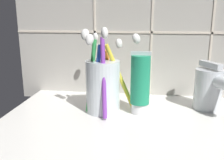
{
  "coord_description": "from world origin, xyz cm",
  "views": [
    {
      "loc": [
        0.18,
        -45.76,
        22.21
      ],
      "look_at": [
        -6.2,
        1.81,
        9.78
      ],
      "focal_mm": 40.0,
      "sensor_mm": 36.0,
      "label": 1
    }
  ],
  "objects": [
    {
      "name": "sink_counter",
      "position": [
        0.0,
        0.0,
        1.0
      ],
      "size": [
        57.35,
        36.38,
        2.0
      ],
      "primitive_type": "cube",
      "color": "silver",
      "rests_on": "ground"
    },
    {
      "name": "tile_wall_backsplash",
      "position": [
        0.01,
        18.44,
        23.9
      ],
      "size": [
        67.35,
        1.72,
        47.79
      ],
      "color": "#B7B2A8",
      "rests_on": "ground"
    },
    {
      "name": "toothbrush_cup",
      "position": [
        -8.68,
        4.6,
        8.2
      ],
      "size": [
        12.46,
        13.96,
        18.39
      ],
      "color": "silver",
      "rests_on": "sink_counter"
    },
    {
      "name": "toothpaste_tube",
      "position": [
        -0.84,
        4.53,
        8.53
      ],
      "size": [
        4.23,
        4.03,
        13.23
      ],
      "color": "white",
      "rests_on": "sink_counter"
    },
    {
      "name": "sink_faucet",
      "position": [
        14.36,
        8.31,
        7.06
      ],
      "size": [
        7.81,
        11.59,
        10.59
      ],
      "rotation": [
        0.0,
        0.0,
        -1.11
      ],
      "color": "silver",
      "rests_on": "sink_counter"
    }
  ]
}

